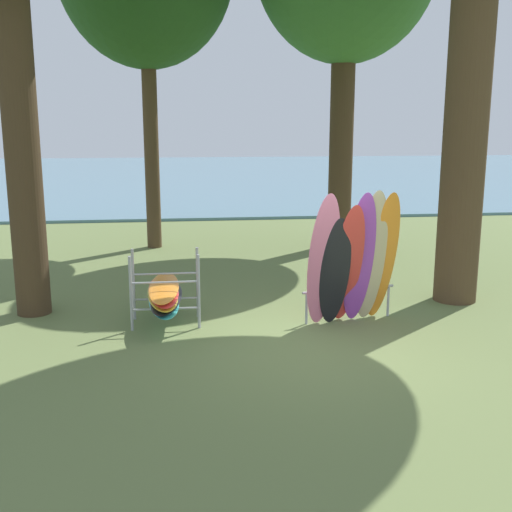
% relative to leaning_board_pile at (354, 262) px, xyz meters
% --- Properties ---
extents(ground_plane, '(80.00, 80.00, 0.00)m').
position_rel_leaning_board_pile_xyz_m(ground_plane, '(-0.85, -1.00, -1.09)').
color(ground_plane, olive).
extents(lake_water, '(80.00, 36.00, 0.10)m').
position_rel_leaning_board_pile_xyz_m(lake_water, '(-0.85, 29.54, -1.04)').
color(lake_water, slate).
rests_on(lake_water, ground).
extents(leaning_board_pile, '(1.70, 0.94, 2.30)m').
position_rel_leaning_board_pile_xyz_m(leaning_board_pile, '(0.00, 0.00, 0.00)').
color(leaning_board_pile, pink).
rests_on(leaning_board_pile, ground).
extents(board_storage_rack, '(1.15, 2.13, 1.25)m').
position_rel_leaning_board_pile_xyz_m(board_storage_rack, '(-3.15, 0.42, -0.56)').
color(board_storage_rack, '#9EA0A5').
rests_on(board_storage_rack, ground).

